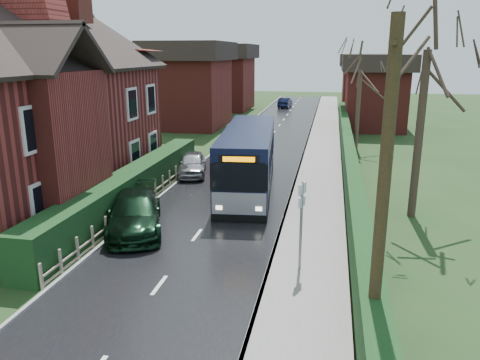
% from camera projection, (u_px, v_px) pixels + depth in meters
% --- Properties ---
extents(ground, '(140.00, 140.00, 0.00)m').
position_uv_depth(ground, '(180.00, 258.00, 15.70)').
color(ground, '#273F1B').
rests_on(ground, ground).
extents(road, '(6.00, 100.00, 0.02)m').
position_uv_depth(road, '(238.00, 180.00, 25.17)').
color(road, black).
rests_on(road, ground).
extents(pavement, '(2.50, 100.00, 0.14)m').
position_uv_depth(pavement, '(318.00, 183.00, 24.37)').
color(pavement, slate).
rests_on(pavement, ground).
extents(kerb_right, '(0.12, 100.00, 0.14)m').
position_uv_depth(kerb_right, '(295.00, 182.00, 24.59)').
color(kerb_right, gray).
rests_on(kerb_right, ground).
extents(kerb_left, '(0.12, 100.00, 0.10)m').
position_uv_depth(kerb_left, '(184.00, 177.00, 25.72)').
color(kerb_left, gray).
rests_on(kerb_left, ground).
extents(front_hedge, '(1.20, 16.00, 1.60)m').
position_uv_depth(front_hedge, '(131.00, 188.00, 20.94)').
color(front_hedge, black).
rests_on(front_hedge, ground).
extents(picket_fence, '(0.10, 16.00, 0.90)m').
position_uv_depth(picket_fence, '(147.00, 196.00, 20.90)').
color(picket_fence, tan).
rests_on(picket_fence, ground).
extents(right_wall_hedge, '(0.60, 50.00, 1.80)m').
position_uv_depth(right_wall_hedge, '(350.00, 167.00, 23.83)').
color(right_wall_hedge, maroon).
rests_on(right_wall_hedge, ground).
extents(brick_house, '(9.30, 14.60, 10.30)m').
position_uv_depth(brick_house, '(22.00, 106.00, 20.68)').
color(brick_house, maroon).
rests_on(brick_house, ground).
extents(bus, '(3.28, 10.26, 3.06)m').
position_uv_depth(bus, '(248.00, 159.00, 23.27)').
color(bus, black).
rests_on(bus, ground).
extents(car_silver, '(2.35, 4.01, 1.28)m').
position_uv_depth(car_silver, '(192.00, 164.00, 26.22)').
color(car_silver, '#AAAAAF').
rests_on(car_silver, ground).
extents(car_green, '(3.63, 5.30, 1.42)m').
position_uv_depth(car_green, '(134.00, 212.00, 17.98)').
color(car_green, black).
rests_on(car_green, ground).
extents(car_distant, '(1.56, 3.80, 1.23)m').
position_uv_depth(car_distant, '(285.00, 103.00, 58.39)').
color(car_distant, '#111733').
rests_on(car_distant, ground).
extents(bus_stop_sign, '(0.22, 0.43, 2.93)m').
position_uv_depth(bus_stop_sign, '(301.00, 213.00, 14.20)').
color(bus_stop_sign, slate).
rests_on(bus_stop_sign, ground).
extents(telegraph_pole, '(0.35, 0.93, 7.35)m').
position_uv_depth(telegraph_pole, '(382.00, 209.00, 9.12)').
color(telegraph_pole, black).
rests_on(telegraph_pole, ground).
extents(tree_right_near, '(4.48, 4.48, 9.67)m').
position_uv_depth(tree_right_near, '(429.00, 37.00, 17.83)').
color(tree_right_near, '#32261E').
rests_on(tree_right_near, ground).
extents(tree_right_far, '(4.06, 4.06, 7.83)m').
position_uv_depth(tree_right_far, '(361.00, 65.00, 31.80)').
color(tree_right_far, '#392C22').
rests_on(tree_right_far, ground).
extents(tree_house_side, '(4.39, 4.39, 9.98)m').
position_uv_depth(tree_house_side, '(43.00, 37.00, 25.50)').
color(tree_house_side, '#392D21').
rests_on(tree_house_side, ground).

